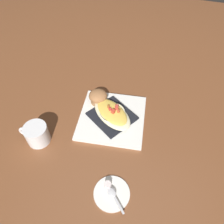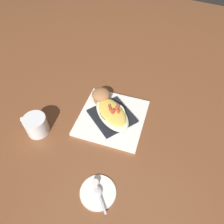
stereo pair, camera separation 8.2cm
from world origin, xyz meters
name	(u,v)px [view 1 (the left image)]	position (x,y,z in m)	size (l,w,h in m)	color
ground_plane	(112,119)	(0.00, 0.00, 0.00)	(2.60, 2.60, 0.00)	brown
square_plate	(112,118)	(0.00, 0.00, 0.01)	(0.27, 0.27, 0.01)	white
folded_napkin	(112,116)	(0.00, 0.00, 0.02)	(0.17, 0.16, 0.01)	black
gratin_dish	(112,113)	(0.00, 0.00, 0.04)	(0.20, 0.22, 0.05)	beige
muffin	(98,97)	(-0.06, -0.08, 0.04)	(0.08, 0.08, 0.06)	#9B6C43
coffee_mug	(37,134)	(0.18, -0.24, 0.04)	(0.09, 0.12, 0.08)	white
creamer_saucer	(112,193)	(0.30, 0.09, 0.00)	(0.12, 0.12, 0.01)	white
spoon	(112,194)	(0.31, 0.10, 0.01)	(0.08, 0.08, 0.01)	silver
creamer_cup_0	(108,185)	(0.28, 0.07, 0.02)	(0.02, 0.02, 0.02)	white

